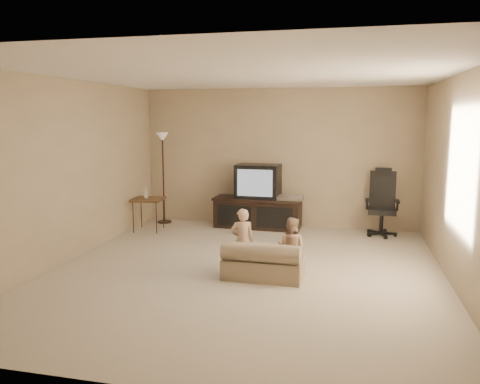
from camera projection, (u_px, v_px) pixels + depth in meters
The scene contains 9 objects.
floor at pixel (245, 272), 6.06m from camera, with size 5.50×5.50×0.00m, color beige.
room_shell at pixel (245, 155), 5.82m from camera, with size 5.50×5.50×5.50m.
tv_stand at pixel (258, 201), 8.45m from camera, with size 1.62×0.65×1.15m.
office_chair at pixel (382, 211), 7.91m from camera, with size 0.56×0.58×1.13m.
side_table at pixel (148, 199), 8.20m from camera, with size 0.56×0.56×0.78m.
floor_lamp at pixel (163, 158), 8.71m from camera, with size 0.26×0.26×1.70m.
child_sofa at pixel (263, 263), 5.78m from camera, with size 0.99×0.57×0.48m.
toddler_left at pixel (242, 241), 5.96m from camera, with size 0.31×0.22×0.84m, color #D5A885.
toddler_right at pixel (291, 247), 5.83m from camera, with size 0.37×0.20×0.76m, color #D5A885.
Camera 1 is at (1.26, -5.68, 1.98)m, focal length 35.00 mm.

